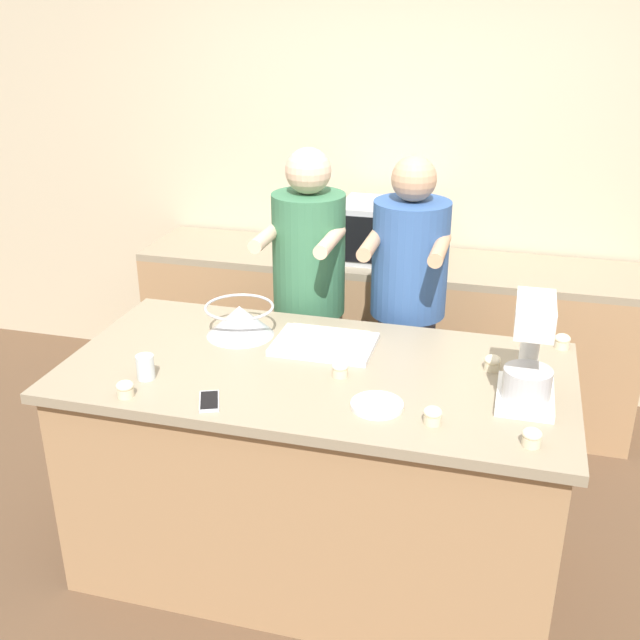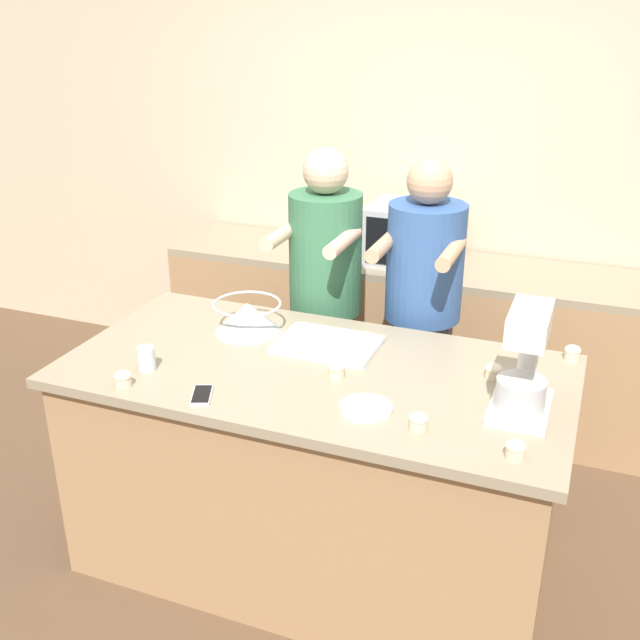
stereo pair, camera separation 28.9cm
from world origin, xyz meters
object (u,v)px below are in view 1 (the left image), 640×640
at_px(cupcake_1, 532,437).
at_px(drinking_glass, 145,367).
at_px(small_plate, 377,405).
at_px(cupcake_2, 433,415).
at_px(baking_tray, 324,343).
at_px(person_right, 407,321).
at_px(cupcake_0, 340,369).
at_px(cupcake_4, 492,363).
at_px(person_left, 309,309).
at_px(cupcake_5, 562,341).
at_px(microwave_oven, 388,231).
at_px(cupcake_3, 125,389).
at_px(mixing_bowl, 240,319).
at_px(cell_phone, 209,401).
at_px(stand_mixer, 530,357).

bearing_deg(cupcake_1, drinking_glass, 175.97).
xyz_separation_m(small_plate, cupcake_2, (0.20, -0.06, 0.02)).
xyz_separation_m(baking_tray, cupcake_2, (0.51, -0.49, 0.01)).
relative_size(person_right, small_plate, 8.76).
bearing_deg(baking_tray, cupcake_0, -62.27).
bearing_deg(cupcake_1, person_right, 117.64).
bearing_deg(small_plate, cupcake_1, -11.83).
bearing_deg(drinking_glass, cupcake_4, 18.19).
height_order(person_left, person_right, person_left).
relative_size(person_left, cupcake_0, 25.56).
height_order(drinking_glass, cupcake_5, drinking_glass).
relative_size(microwave_oven, cupcake_3, 7.92).
bearing_deg(mixing_bowl, cupcake_0, -27.45).
height_order(baking_tray, cupcake_4, cupcake_4).
distance_m(cell_phone, cupcake_4, 1.09).
bearing_deg(microwave_oven, cupcake_1, -66.17).
distance_m(person_right, microwave_oven, 0.79).
bearing_deg(cupcake_2, cupcake_3, -174.70).
xyz_separation_m(microwave_oven, cupcake_2, (0.48, -1.76, -0.10)).
xyz_separation_m(drinking_glass, cupcake_5, (1.53, 0.69, -0.02)).
relative_size(baking_tray, cupcake_3, 6.37).
distance_m(cell_phone, cupcake_3, 0.31).
bearing_deg(cupcake_3, small_plate, 9.97).
bearing_deg(cupcake_1, cupcake_5, 81.76).
bearing_deg(baking_tray, cupcake_5, 14.53).
relative_size(microwave_oven, cupcake_2, 7.92).
distance_m(person_right, cupcake_5, 0.76).
height_order(drinking_glass, cupcake_0, drinking_glass).
bearing_deg(person_left, stand_mixer, -37.54).
bearing_deg(cell_phone, cupcake_1, 0.55).
distance_m(microwave_oven, cupcake_0, 1.52).
height_order(person_right, cupcake_5, person_right).
bearing_deg(cupcake_4, cupcake_2, -110.65).
relative_size(baking_tray, cupcake_1, 6.37).
bearing_deg(cupcake_4, microwave_oven, 116.53).
distance_m(microwave_oven, drinking_glass, 1.83).
distance_m(cupcake_0, cupcake_4, 0.59).
bearing_deg(mixing_bowl, small_plate, -33.86).
height_order(person_right, mixing_bowl, person_right).
xyz_separation_m(cupcake_1, cupcake_5, (0.11, 0.79, 0.00)).
bearing_deg(cupcake_2, drinking_glass, 177.65).
distance_m(cupcake_1, cupcake_5, 0.80).
bearing_deg(drinking_glass, cupcake_5, 24.36).
height_order(cupcake_0, cupcake_2, same).
xyz_separation_m(cupcake_2, cupcake_3, (-1.10, -0.10, 0.00)).
xyz_separation_m(cupcake_3, cupcake_4, (1.27, 0.56, 0.00)).
distance_m(cupcake_1, cupcake_2, 0.33).
bearing_deg(stand_mixer, microwave_oven, 117.14).
bearing_deg(person_left, cupcake_1, -45.98).
bearing_deg(microwave_oven, stand_mixer, -62.86).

